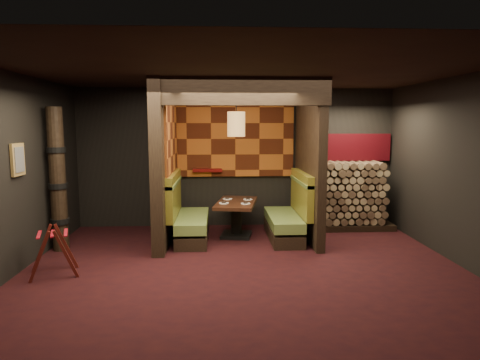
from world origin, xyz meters
The scene contains 23 objects.
floor centered at (0.00, 0.00, -0.01)m, with size 6.50×5.50×0.02m, color black.
ceiling centered at (0.00, 0.00, 2.86)m, with size 6.50×5.50×0.02m, color black.
wall_back centered at (0.00, 2.76, 1.43)m, with size 6.50×0.02×2.85m, color black.
wall_front centered at (0.00, -2.76, 1.43)m, with size 6.50×0.02×2.85m, color black.
wall_left centered at (-3.26, 0.00, 1.43)m, with size 0.02×5.50×2.85m, color black.
wall_right centered at (3.26, 0.00, 1.43)m, with size 0.02×5.50×2.85m, color black.
partition_left centered at (-1.35, 1.65, 1.43)m, with size 0.20×2.20×2.85m, color black.
partition_right centered at (1.30, 1.70, 1.43)m, with size 0.15×2.10×2.85m, color black.
header_beam centered at (-0.02, 0.70, 2.63)m, with size 2.85×0.18×0.44m, color black.
tapa_back_panel centered at (-0.02, 2.71, 1.82)m, with size 2.40×0.06×1.55m, color #9E4E19.
tapa_side_panel centered at (-1.23, 1.82, 1.85)m, with size 0.04×1.85×1.45m, color #9E4E19.
lacquer_shelf centered at (-0.60, 2.65, 1.18)m, with size 0.60×0.12×0.07m, color #580B0A.
booth_bench_left centered at (-0.96, 1.65, 0.40)m, with size 0.68×1.60×1.14m.
booth_bench_right centered at (0.93, 1.65, 0.40)m, with size 0.68×1.60×1.14m.
dining_table centered at (-0.04, 1.82, 0.44)m, with size 0.90×1.38×0.67m.
place_settings centered at (-0.04, 1.82, 0.69)m, with size 0.65×0.68×0.03m.
pendant_lamp centered at (-0.04, 1.77, 2.12)m, with size 0.32×0.32×0.96m.
framed_picture centered at (-3.22, 0.10, 1.62)m, with size 0.05×0.36×0.46m.
luggage_rack centered at (-2.71, -0.13, 0.37)m, with size 0.79×0.66×0.73m.
totem_column centered at (-3.05, 1.10, 1.19)m, with size 0.31×0.31×2.40m.
firewood_stack centered at (2.29, 2.35, 0.68)m, with size 1.73×0.70×1.36m.
mosaic_header centered at (2.29, 2.68, 1.64)m, with size 1.83×0.10×0.56m, color maroon.
bay_front_post centered at (1.39, 1.96, 1.43)m, with size 0.08×0.08×2.85m, color black.
Camera 1 is at (-0.38, -6.09, 2.12)m, focal length 32.00 mm.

